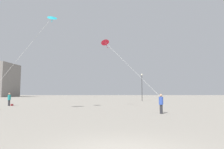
{
  "coord_description": "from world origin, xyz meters",
  "views": [
    {
      "loc": [
        -0.25,
        -5.42,
        1.66
      ],
      "look_at": [
        0.0,
        21.82,
        4.23
      ],
      "focal_mm": 31.54,
      "sensor_mm": 36.0,
      "label": 1
    }
  ],
  "objects": [
    {
      "name": "kite_cyan_diamond",
      "position": [
        -6.47,
        14.82,
        9.59
      ],
      "size": [
        6.11,
        2.12,
        8.74
      ],
      "color": "#1EB2C6"
    },
    {
      "name": "lamppost_east",
      "position": [
        6.33,
        35.28,
        3.73
      ],
      "size": [
        0.36,
        0.36,
        5.66
      ],
      "color": "#2D2D30",
      "rests_on": "ground_plane"
    },
    {
      "name": "handbag_beside_flyer",
      "position": [
        -13.0,
        20.44,
        0.12
      ],
      "size": [
        0.26,
        0.35,
        0.24
      ],
      "primitive_type": "cube",
      "rotation": [
        0.0,
        0.0,
        1.15
      ],
      "color": "maroon",
      "rests_on": "ground_plane"
    },
    {
      "name": "person_in_blue",
      "position": [
        3.86,
        10.54,
        0.87
      ],
      "size": [
        0.35,
        0.35,
        1.58
      ],
      "rotation": [
        0.0,
        0.0,
        3.3
      ],
      "color": "#2D2D33",
      "rests_on": "ground_plane"
    },
    {
      "name": "person_in_teal",
      "position": [
        -13.35,
        20.34,
        0.91
      ],
      "size": [
        0.36,
        0.36,
        1.66
      ],
      "rotation": [
        0.0,
        0.0,
        1.63
      ],
      "color": "#2D2D33",
      "rests_on": "ground_plane"
    },
    {
      "name": "kite_crimson_diamond",
      "position": [
        -0.85,
        18.62,
        7.92
      ],
      "size": [
        5.44,
        8.81,
        7.05
      ],
      "color": "red"
    }
  ]
}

